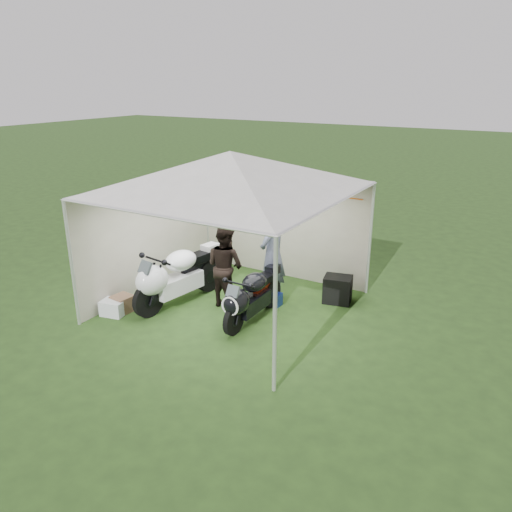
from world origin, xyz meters
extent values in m
plane|color=#233C17|center=(0.00, 0.00, 0.00)|extent=(80.00, 80.00, 0.00)
cylinder|color=silver|center=(-2.00, -2.00, 1.15)|extent=(0.06, 0.06, 2.30)
cylinder|color=silver|center=(2.00, -2.00, 1.15)|extent=(0.06, 0.06, 2.30)
cylinder|color=silver|center=(-2.00, 2.00, 1.15)|extent=(0.06, 0.06, 2.30)
cylinder|color=silver|center=(2.00, 2.00, 1.15)|extent=(0.06, 0.06, 2.30)
cube|color=beige|center=(0.00, 2.00, 1.15)|extent=(4.00, 0.02, 2.30)
cube|color=beige|center=(-2.00, 0.00, 1.15)|extent=(0.02, 4.00, 2.30)
cube|color=beige|center=(2.00, 0.00, 1.15)|extent=(0.02, 4.00, 2.30)
pyramid|color=white|center=(0.00, 0.00, 2.65)|extent=(5.66, 5.66, 0.70)
cube|color=#99A5B7|center=(-1.65, 1.98, 1.85)|extent=(0.22, 0.02, 0.28)
cube|color=#99A5B7|center=(-1.30, 1.98, 1.85)|extent=(0.22, 0.02, 0.28)
cube|color=#99A5B7|center=(-0.95, 1.98, 1.85)|extent=(0.22, 0.01, 0.28)
cube|color=#99A5B7|center=(-0.60, 1.98, 1.85)|extent=(0.22, 0.01, 0.28)
cube|color=#99A5B7|center=(-1.65, 1.98, 1.55)|extent=(0.22, 0.02, 0.28)
cube|color=#99A5B7|center=(-1.30, 1.98, 1.55)|extent=(0.22, 0.01, 0.28)
cube|color=#99A5B7|center=(-0.95, 1.98, 1.55)|extent=(0.22, 0.02, 0.28)
cube|color=#99A5B7|center=(-0.60, 1.98, 1.55)|extent=(0.22, 0.01, 0.28)
cylinder|color=#D8590C|center=(0.20, 1.97, 1.95)|extent=(3.20, 0.02, 0.02)
cylinder|color=black|center=(-1.12, -1.11, 0.34)|extent=(0.21, 0.68, 0.67)
cylinder|color=black|center=(-0.88, 0.43, 0.34)|extent=(0.27, 0.69, 0.67)
cube|color=white|center=(-1.01, -0.40, 0.43)|extent=(0.54, 1.11, 0.34)
ellipsoid|color=white|center=(-1.10, -1.00, 0.69)|extent=(0.60, 0.74, 0.56)
ellipsoid|color=white|center=(-0.99, -0.28, 0.87)|extent=(0.59, 0.76, 0.39)
cube|color=black|center=(-0.92, 0.16, 0.81)|extent=(0.39, 0.71, 0.16)
cube|color=white|center=(-0.87, 0.52, 0.89)|extent=(0.29, 0.37, 0.20)
cube|color=black|center=(-0.94, 0.05, 0.62)|extent=(0.20, 0.63, 0.11)
cube|color=#3F474C|center=(-1.12, -1.14, 0.98)|extent=(0.29, 0.20, 0.24)
cylinder|color=black|center=(0.61, -0.89, 0.28)|extent=(0.09, 0.56, 0.56)
cylinder|color=black|center=(0.61, 0.41, 0.28)|extent=(0.14, 0.56, 0.56)
cube|color=black|center=(0.61, -0.29, 0.35)|extent=(0.32, 0.88, 0.28)
ellipsoid|color=black|center=(0.61, -0.80, 0.58)|extent=(0.42, 0.56, 0.46)
ellipsoid|color=black|center=(0.61, -0.20, 0.72)|extent=(0.41, 0.57, 0.33)
cube|color=black|center=(0.61, 0.17, 0.67)|extent=(0.24, 0.56, 0.13)
cube|color=black|center=(0.61, 0.48, 0.74)|extent=(0.21, 0.28, 0.17)
cube|color=maroon|center=(0.61, 0.08, 0.51)|extent=(0.09, 0.51, 0.09)
cube|color=#3F474C|center=(0.61, -0.91, 0.82)|extent=(0.22, 0.14, 0.20)
cylinder|color=white|center=(0.61, -1.01, 0.58)|extent=(0.33, 0.02, 0.33)
cube|color=#1E35B1|center=(0.61, 0.50, 0.13)|extent=(0.34, 0.21, 0.25)
imported|color=black|center=(-0.18, 0.04, 0.81)|extent=(0.88, 0.74, 1.62)
imported|color=slate|center=(0.49, 0.71, 0.96)|extent=(0.50, 0.73, 1.92)
cube|color=black|center=(1.65, 1.27, 0.27)|extent=(0.61, 0.53, 0.53)
cube|color=silver|center=(-1.75, -1.40, 0.14)|extent=(0.49, 0.42, 0.29)
cube|color=brown|center=(-1.71, -1.20, 0.16)|extent=(0.39, 0.39, 0.32)
cube|color=silver|center=(-1.58, -0.61, 0.10)|extent=(0.30, 0.26, 0.21)
camera|label=1|loc=(4.85, -7.34, 4.19)|focal=35.00mm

